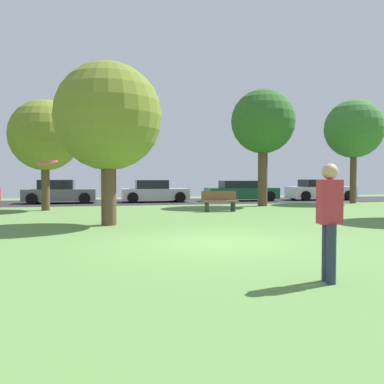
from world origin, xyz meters
name	(u,v)px	position (x,y,z in m)	size (l,w,h in m)	color
ground_plane	(213,242)	(0.00, 0.00, 0.00)	(44.00, 44.00, 0.00)	#5B8442
road_strip	(146,202)	(0.00, 16.00, 0.00)	(44.00, 6.40, 0.01)	#28282B
maple_tree_far	(108,117)	(-2.36, 4.05, 3.42)	(3.40, 3.40, 5.15)	brown
oak_tree_left	(263,123)	(5.67, 11.13, 4.39)	(3.35, 3.35, 6.13)	brown
birch_tree_lone	(45,136)	(-5.15, 10.48, 3.42)	(3.22, 3.22, 5.05)	brown
oak_tree_right	(354,129)	(11.69, 12.18, 4.31)	(3.38, 3.38, 6.02)	brown
person_thrower	(329,217)	(0.72, -3.85, 0.96)	(0.35, 0.30, 1.73)	#2D334C
frisbee_disc	(48,163)	(-3.22, -3.32, 1.73)	(0.28, 0.28, 0.06)	#EA2D6B
parked_car_grey	(59,192)	(-5.10, 15.69, 0.63)	(4.06, 2.08, 1.37)	slate
parked_car_silver	(154,192)	(0.45, 15.74, 0.62)	(4.01, 2.06, 1.35)	#B7B7BC
parked_car_green	(241,191)	(6.00, 15.68, 0.61)	(4.55, 1.93, 1.30)	#195633
parked_car_white	(320,190)	(11.55, 15.70, 0.63)	(4.37, 1.99, 1.36)	white
park_bench	(220,201)	(2.51, 8.28, 0.46)	(1.60, 0.45, 0.90)	brown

